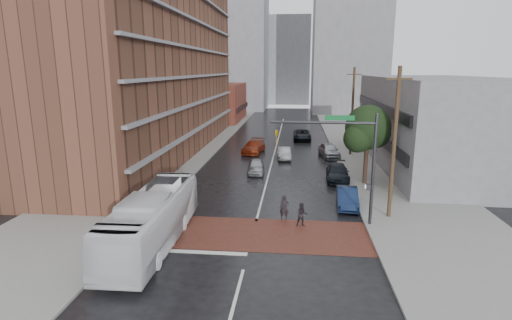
% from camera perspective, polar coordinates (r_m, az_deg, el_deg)
% --- Properties ---
extents(ground, '(160.00, 160.00, 0.00)m').
position_cam_1_polar(ground, '(24.25, -0.58, -10.96)').
color(ground, black).
rests_on(ground, ground).
extents(crosswalk, '(14.00, 5.00, 0.02)m').
position_cam_1_polar(crosswalk, '(24.70, -0.45, -10.47)').
color(crosswalk, brown).
rests_on(crosswalk, ground).
extents(sidewalk_west, '(9.00, 90.00, 0.15)m').
position_cam_1_polar(sidewalk_west, '(50.02, -10.60, 1.47)').
color(sidewalk_west, gray).
rests_on(sidewalk_west, ground).
extents(sidewalk_east, '(9.00, 90.00, 0.15)m').
position_cam_1_polar(sidewalk_east, '(48.89, 16.27, 0.90)').
color(sidewalk_east, gray).
rests_on(sidewalk_east, ground).
extents(apartment_block, '(10.00, 44.00, 28.00)m').
position_cam_1_polar(apartment_block, '(49.07, -14.58, 17.41)').
color(apartment_block, brown).
rests_on(apartment_block, ground).
extents(storefront_west, '(8.00, 16.00, 7.00)m').
position_cam_1_polar(storefront_west, '(77.66, -5.08, 8.20)').
color(storefront_west, brown).
rests_on(storefront_west, ground).
extents(building_east, '(11.00, 26.00, 9.00)m').
position_cam_1_polar(building_east, '(44.65, 24.11, 4.96)').
color(building_east, gray).
rests_on(building_east, ground).
extents(distant_tower_west, '(18.00, 16.00, 32.00)m').
position_cam_1_polar(distant_tower_west, '(101.57, -3.77, 16.38)').
color(distant_tower_west, gray).
rests_on(distant_tower_west, ground).
extents(distant_tower_east, '(16.00, 14.00, 36.00)m').
position_cam_1_polar(distant_tower_east, '(95.10, 13.29, 17.52)').
color(distant_tower_east, gray).
rests_on(distant_tower_east, ground).
extents(distant_tower_center, '(12.00, 10.00, 24.00)m').
position_cam_1_polar(distant_tower_center, '(117.09, 4.65, 13.94)').
color(distant_tower_center, gray).
rests_on(distant_tower_center, ground).
extents(street_tree, '(4.20, 4.10, 6.90)m').
position_cam_1_polar(street_tree, '(34.98, 15.68, 4.08)').
color(street_tree, '#332319').
rests_on(street_tree, ground).
extents(signal_mast, '(6.50, 0.30, 7.20)m').
position_cam_1_polar(signal_mast, '(25.29, 13.32, 0.97)').
color(signal_mast, '#2D2D33').
rests_on(signal_mast, ground).
extents(utility_pole_near, '(1.60, 0.26, 10.00)m').
position_cam_1_polar(utility_pole_near, '(27.21, 19.14, 2.30)').
color(utility_pole_near, '#473321').
rests_on(utility_pole_near, ground).
extents(utility_pole_far, '(1.60, 0.26, 10.00)m').
position_cam_1_polar(utility_pole_far, '(46.71, 13.60, 6.81)').
color(utility_pole_far, '#473321').
rests_on(utility_pole_far, ground).
extents(transit_bus, '(2.80, 11.12, 3.08)m').
position_cam_1_polar(transit_bus, '(23.51, -14.53, -8.12)').
color(transit_bus, white).
rests_on(transit_bus, ground).
extents(pedestrian_a, '(0.63, 0.42, 1.70)m').
position_cam_1_polar(pedestrian_a, '(26.61, 4.06, -6.81)').
color(pedestrian_a, black).
rests_on(pedestrian_a, ground).
extents(pedestrian_b, '(0.80, 0.66, 1.55)m').
position_cam_1_polar(pedestrian_b, '(25.69, 6.58, -7.78)').
color(pedestrian_b, black).
rests_on(pedestrian_b, ground).
extents(car_travel_a, '(1.80, 3.97, 1.32)m').
position_cam_1_polar(car_travel_a, '(38.37, -0.01, -0.88)').
color(car_travel_a, '#9FA1A6').
rests_on(car_travel_a, ground).
extents(car_travel_b, '(1.74, 4.04, 1.29)m').
position_cam_1_polar(car_travel_b, '(44.44, 4.04, 0.98)').
color(car_travel_b, '#9A9CA1').
rests_on(car_travel_b, ground).
extents(car_travel_c, '(2.78, 5.31, 1.47)m').
position_cam_1_polar(car_travel_c, '(47.62, -0.33, 1.92)').
color(car_travel_c, maroon).
rests_on(car_travel_c, ground).
extents(suv_travel, '(2.51, 5.22, 1.43)m').
position_cam_1_polar(suv_travel, '(56.79, 6.62, 3.61)').
color(suv_travel, black).
rests_on(suv_travel, ground).
extents(car_parked_near, '(1.68, 4.22, 1.37)m').
position_cam_1_polar(car_parked_near, '(29.83, 12.91, -5.25)').
color(car_parked_near, '#132245').
rests_on(car_parked_near, ground).
extents(car_parked_mid, '(2.13, 4.87, 1.39)m').
position_cam_1_polar(car_parked_mid, '(36.67, 11.57, -1.75)').
color(car_parked_mid, black).
rests_on(car_parked_mid, ground).
extents(car_parked_far, '(2.56, 4.84, 1.57)m').
position_cam_1_polar(car_parked_far, '(46.03, 10.40, 1.39)').
color(car_parked_far, '#A2A5A9').
rests_on(car_parked_far, ground).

